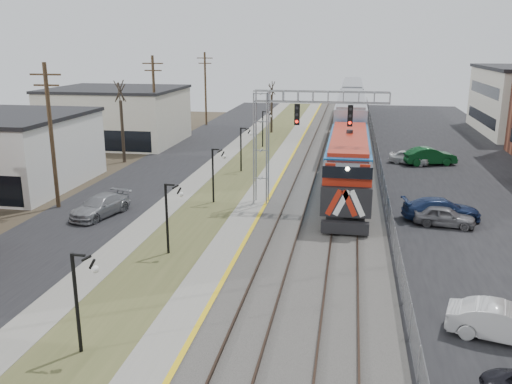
# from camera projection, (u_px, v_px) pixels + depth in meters

# --- Properties ---
(street_west) EXTENTS (7.00, 120.00, 0.04)m
(street_west) POSITION_uv_depth(u_px,v_px,m) (150.00, 176.00, 47.20)
(street_west) COLOR black
(street_west) RESTS_ON ground
(sidewalk) EXTENTS (2.00, 120.00, 0.08)m
(sidewalk) POSITION_uv_depth(u_px,v_px,m) (200.00, 178.00, 46.44)
(sidewalk) COLOR gray
(sidewalk) RESTS_ON ground
(grass_median) EXTENTS (4.00, 120.00, 0.06)m
(grass_median) POSITION_uv_depth(u_px,v_px,m) (234.00, 179.00, 45.94)
(grass_median) COLOR #4A502A
(grass_median) RESTS_ON ground
(platform) EXTENTS (2.00, 120.00, 0.24)m
(platform) POSITION_uv_depth(u_px,v_px,m) (269.00, 180.00, 45.41)
(platform) COLOR gray
(platform) RESTS_ON ground
(ballast_bed) EXTENTS (8.00, 120.00, 0.20)m
(ballast_bed) POSITION_uv_depth(u_px,v_px,m) (329.00, 183.00, 44.58)
(ballast_bed) COLOR #595651
(ballast_bed) RESTS_ON ground
(parking_lot) EXTENTS (16.00, 120.00, 0.04)m
(parking_lot) POSITION_uv_depth(u_px,v_px,m) (482.00, 190.00, 42.59)
(parking_lot) COLOR black
(parking_lot) RESTS_ON ground
(platform_edge) EXTENTS (0.24, 120.00, 0.01)m
(platform_edge) POSITION_uv_depth(u_px,v_px,m) (279.00, 179.00, 45.23)
(platform_edge) COLOR gold
(platform_edge) RESTS_ON platform
(track_near) EXTENTS (1.58, 120.00, 0.15)m
(track_near) POSITION_uv_depth(u_px,v_px,m) (305.00, 180.00, 44.87)
(track_near) COLOR #2D2119
(track_near) RESTS_ON ballast_bed
(track_far) EXTENTS (1.58, 120.00, 0.15)m
(track_far) POSITION_uv_depth(u_px,v_px,m) (347.00, 181.00, 44.28)
(track_far) COLOR #2D2119
(track_far) RESTS_ON ballast_bed
(train) EXTENTS (3.00, 63.05, 5.33)m
(train) POSITION_uv_depth(u_px,v_px,m) (351.00, 117.00, 62.58)
(train) COLOR #13569B
(train) RESTS_ON ground
(signal_gantry) EXTENTS (9.00, 1.07, 8.15)m
(signal_gantry) POSITION_uv_depth(u_px,v_px,m) (286.00, 128.00, 36.93)
(signal_gantry) COLOR gray
(signal_gantry) RESTS_ON ground
(lampposts) EXTENTS (0.14, 62.14, 4.00)m
(lampposts) POSITION_uv_depth(u_px,v_px,m) (169.00, 218.00, 29.55)
(lampposts) COLOR black
(lampposts) RESTS_ON ground
(utility_poles) EXTENTS (0.28, 80.28, 10.00)m
(utility_poles) POSITION_uv_depth(u_px,v_px,m) (52.00, 137.00, 36.88)
(utility_poles) COLOR #4C3823
(utility_poles) RESTS_ON ground
(fence) EXTENTS (0.04, 120.00, 1.60)m
(fence) POSITION_uv_depth(u_px,v_px,m) (382.00, 176.00, 43.69)
(fence) COLOR gray
(fence) RESTS_ON ground
(bare_trees) EXTENTS (12.30, 42.30, 5.95)m
(bare_trees) POSITION_uv_depth(u_px,v_px,m) (152.00, 138.00, 50.39)
(bare_trees) COLOR #382D23
(bare_trees) RESTS_ON ground
(car_lot_b) EXTENTS (4.48, 2.49, 1.40)m
(car_lot_b) POSITION_uv_depth(u_px,v_px,m) (504.00, 324.00, 21.00)
(car_lot_b) COLOR silver
(car_lot_b) RESTS_ON ground
(car_lot_d) EXTENTS (5.23, 2.76, 1.45)m
(car_lot_d) POSITION_uv_depth(u_px,v_px,m) (441.00, 210.00, 35.23)
(car_lot_d) COLOR #15254C
(car_lot_d) RESTS_ON ground
(car_lot_e) EXTENTS (3.93, 2.06, 1.28)m
(car_lot_e) POSITION_uv_depth(u_px,v_px,m) (444.00, 217.00, 34.10)
(car_lot_e) COLOR slate
(car_lot_e) RESTS_ON ground
(car_lot_f) EXTENTS (5.25, 3.03, 1.64)m
(car_lot_f) POSITION_uv_depth(u_px,v_px,m) (429.00, 156.00, 51.26)
(car_lot_f) COLOR #0E461D
(car_lot_f) RESTS_ON ground
(car_street_b) EXTENTS (3.11, 5.10, 1.38)m
(car_street_b) POSITION_uv_depth(u_px,v_px,m) (100.00, 206.00, 36.08)
(car_street_b) COLOR gray
(car_street_b) RESTS_ON ground
(car_lot_g) EXTENTS (4.12, 2.74, 1.30)m
(car_lot_g) POSITION_uv_depth(u_px,v_px,m) (410.00, 158.00, 51.57)
(car_lot_g) COLOR white
(car_lot_g) RESTS_ON ground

